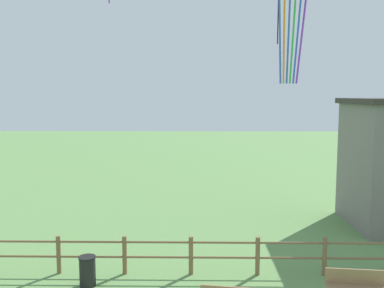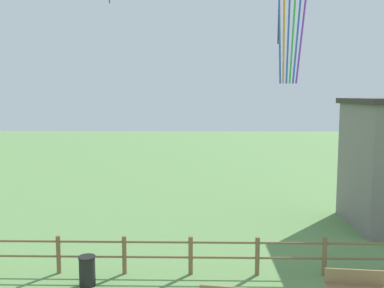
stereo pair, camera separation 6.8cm
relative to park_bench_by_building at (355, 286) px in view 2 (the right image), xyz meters
The scene contains 3 objects.
wooden_fence 4.82m from the park_bench_by_building, 158.01° to the left, with size 16.76×0.14×1.21m.
park_bench_by_building is the anchor object (origin of this frame).
trash_bin 7.56m from the park_bench_by_building, behind, with size 0.51×0.51×0.88m.
Camera 2 is at (0.31, -5.81, 5.59)m, focal length 40.00 mm.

